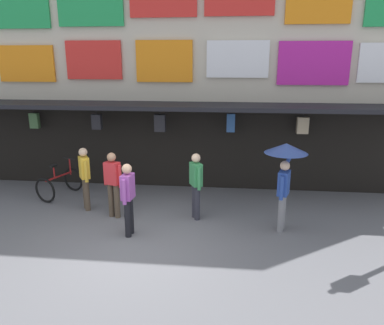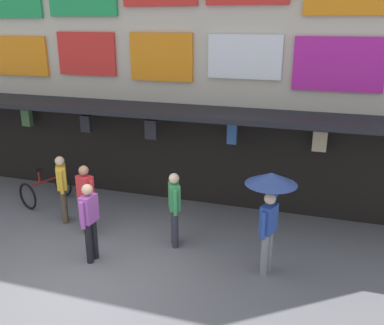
{
  "view_description": "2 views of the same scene",
  "coord_description": "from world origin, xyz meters",
  "px_view_note": "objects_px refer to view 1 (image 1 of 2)",
  "views": [
    {
      "loc": [
        1.98,
        -7.05,
        3.86
      ],
      "look_at": [
        0.99,
        2.28,
        1.26
      ],
      "focal_mm": 34.79,
      "sensor_mm": 36.0,
      "label": 1
    },
    {
      "loc": [
        3.96,
        -6.13,
        4.71
      ],
      "look_at": [
        1.26,
        2.5,
        1.63
      ],
      "focal_mm": 39.4,
      "sensor_mm": 36.0,
      "label": 2
    }
  ],
  "objects_px": {
    "pedestrian_in_blue": "(113,181)",
    "pedestrian_in_black": "(128,196)",
    "bicycle_parked": "(60,183)",
    "pedestrian_with_umbrella": "(285,163)",
    "pedestrian_in_yellow": "(85,175)",
    "pedestrian_in_white": "(196,182)"
  },
  "relations": [
    {
      "from": "pedestrian_in_blue",
      "to": "pedestrian_in_black",
      "type": "distance_m",
      "value": 1.15
    },
    {
      "from": "bicycle_parked",
      "to": "pedestrian_in_black",
      "type": "relative_size",
      "value": 0.79
    },
    {
      "from": "pedestrian_in_blue",
      "to": "pedestrian_with_umbrella",
      "type": "height_order",
      "value": "pedestrian_with_umbrella"
    },
    {
      "from": "pedestrian_with_umbrella",
      "to": "pedestrian_in_black",
      "type": "bearing_deg",
      "value": -169.76
    },
    {
      "from": "bicycle_parked",
      "to": "pedestrian_in_yellow",
      "type": "relative_size",
      "value": 0.79
    },
    {
      "from": "bicycle_parked",
      "to": "pedestrian_in_blue",
      "type": "relative_size",
      "value": 0.79
    },
    {
      "from": "bicycle_parked",
      "to": "pedestrian_in_white",
      "type": "bearing_deg",
      "value": -15.58
    },
    {
      "from": "bicycle_parked",
      "to": "pedestrian_in_yellow",
      "type": "xyz_separation_m",
      "value": [
        1.14,
        -0.86,
        0.55
      ]
    },
    {
      "from": "pedestrian_in_black",
      "to": "pedestrian_in_yellow",
      "type": "bearing_deg",
      "value": 138.47
    },
    {
      "from": "pedestrian_with_umbrella",
      "to": "bicycle_parked",
      "type": "bearing_deg",
      "value": 165.4
    },
    {
      "from": "pedestrian_in_white",
      "to": "pedestrian_in_black",
      "type": "relative_size",
      "value": 1.0
    },
    {
      "from": "pedestrian_in_blue",
      "to": "pedestrian_with_umbrella",
      "type": "xyz_separation_m",
      "value": [
        4.1,
        -0.32,
        0.69
      ]
    },
    {
      "from": "pedestrian_in_blue",
      "to": "pedestrian_in_yellow",
      "type": "height_order",
      "value": "same"
    },
    {
      "from": "pedestrian_in_white",
      "to": "pedestrian_in_yellow",
      "type": "distance_m",
      "value": 2.96
    },
    {
      "from": "pedestrian_in_blue",
      "to": "pedestrian_with_umbrella",
      "type": "bearing_deg",
      "value": -4.48
    },
    {
      "from": "pedestrian_in_black",
      "to": "pedestrian_with_umbrella",
      "type": "xyz_separation_m",
      "value": [
        3.46,
        0.62,
        0.69
      ]
    },
    {
      "from": "pedestrian_with_umbrella",
      "to": "pedestrian_in_white",
      "type": "bearing_deg",
      "value": 167.4
    },
    {
      "from": "pedestrian_in_blue",
      "to": "pedestrian_in_black",
      "type": "height_order",
      "value": "same"
    },
    {
      "from": "pedestrian_in_black",
      "to": "pedestrian_with_umbrella",
      "type": "height_order",
      "value": "pedestrian_with_umbrella"
    },
    {
      "from": "pedestrian_in_white",
      "to": "pedestrian_in_black",
      "type": "xyz_separation_m",
      "value": [
        -1.41,
        -1.08,
        0.0
      ]
    },
    {
      "from": "bicycle_parked",
      "to": "pedestrian_with_umbrella",
      "type": "bearing_deg",
      "value": -14.6
    },
    {
      "from": "pedestrian_in_blue",
      "to": "pedestrian_in_white",
      "type": "xyz_separation_m",
      "value": [
        2.06,
        0.14,
        0.0
      ]
    }
  ]
}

